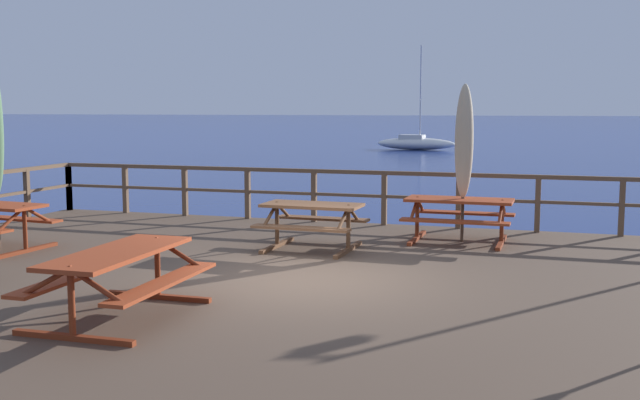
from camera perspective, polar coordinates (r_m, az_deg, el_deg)
ground_plane at (r=10.74m, az=-1.27°, el=-10.03°), size 600.00×600.00×0.00m
wooden_deck at (r=10.63m, az=-1.28°, el=-7.98°), size 15.10×10.38×0.79m
railing_waterside_far at (r=15.22m, az=4.85°, el=0.85°), size 14.90×0.10×1.09m
picnic_table_front_right at (r=13.48m, az=10.39°, el=-0.78°), size 1.85×1.42×0.78m
picnic_table_back_right at (r=12.57m, az=-0.60°, el=-1.26°), size 1.65×1.44×0.78m
picnic_table_front_left at (r=8.78m, az=-14.91°, el=-4.98°), size 1.43×2.14×0.78m
patio_umbrella_short_mid at (r=13.40m, az=10.77°, el=4.30°), size 0.32×0.32×2.75m
sailboat_distant at (r=57.39m, az=7.19°, el=4.27°), size 6.14×2.26×7.72m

